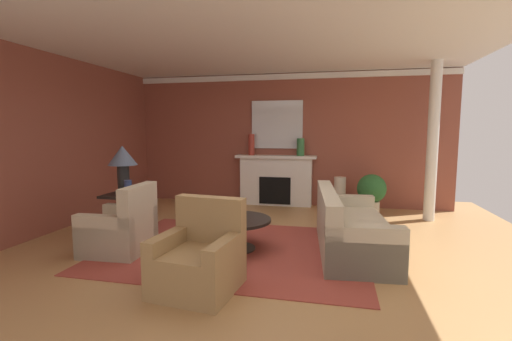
{
  "coord_description": "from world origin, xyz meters",
  "views": [
    {
      "loc": [
        1.2,
        -4.75,
        1.68
      ],
      "look_at": [
        -0.11,
        1.13,
        1.0
      ],
      "focal_mm": 24.95,
      "sensor_mm": 36.0,
      "label": 1
    }
  ],
  "objects_px": {
    "vase_mantel_right": "(301,147)",
    "coffee_table": "(236,226)",
    "fireplace": "(276,182)",
    "vase_tall_corner": "(340,194)",
    "vase_mantel_left": "(251,145)",
    "side_table": "(125,213)",
    "sofa": "(349,230)",
    "table_lamp": "(123,160)",
    "armchair_facing_fireplace": "(199,261)",
    "potted_plant": "(372,191)",
    "vase_on_side_table": "(128,188)",
    "armchair_near_window": "(121,231)",
    "mantel_mirror": "(277,125)"
  },
  "relations": [
    {
      "from": "vase_mantel_right",
      "to": "coffee_table",
      "type": "bearing_deg",
      "value": -101.21
    },
    {
      "from": "fireplace",
      "to": "vase_tall_corner",
      "type": "bearing_deg",
      "value": -12.04
    },
    {
      "from": "fireplace",
      "to": "vase_mantel_left",
      "type": "xyz_separation_m",
      "value": [
        -0.55,
        -0.05,
        0.83
      ]
    },
    {
      "from": "fireplace",
      "to": "side_table",
      "type": "height_order",
      "value": "fireplace"
    },
    {
      "from": "sofa",
      "to": "table_lamp",
      "type": "height_order",
      "value": "table_lamp"
    },
    {
      "from": "sofa",
      "to": "armchair_facing_fireplace",
      "type": "distance_m",
      "value": 2.25
    },
    {
      "from": "potted_plant",
      "to": "coffee_table",
      "type": "bearing_deg",
      "value": -129.76
    },
    {
      "from": "fireplace",
      "to": "vase_on_side_table",
      "type": "height_order",
      "value": "fireplace"
    },
    {
      "from": "fireplace",
      "to": "table_lamp",
      "type": "height_order",
      "value": "table_lamp"
    },
    {
      "from": "side_table",
      "to": "vase_tall_corner",
      "type": "bearing_deg",
      "value": 38.72
    },
    {
      "from": "vase_on_side_table",
      "to": "potted_plant",
      "type": "distance_m",
      "value": 4.49
    },
    {
      "from": "table_lamp",
      "to": "vase_tall_corner",
      "type": "xyz_separation_m",
      "value": [
        3.31,
        2.65,
        -0.87
      ]
    },
    {
      "from": "table_lamp",
      "to": "vase_on_side_table",
      "type": "relative_size",
      "value": 3.19
    },
    {
      "from": "fireplace",
      "to": "table_lamp",
      "type": "bearing_deg",
      "value": -122.82
    },
    {
      "from": "armchair_near_window",
      "to": "vase_mantel_left",
      "type": "distance_m",
      "value": 3.82
    },
    {
      "from": "side_table",
      "to": "vase_tall_corner",
      "type": "xyz_separation_m",
      "value": [
        3.31,
        2.65,
        -0.04
      ]
    },
    {
      "from": "vase_on_side_table",
      "to": "vase_tall_corner",
      "type": "distance_m",
      "value": 4.22
    },
    {
      "from": "vase_mantel_right",
      "to": "potted_plant",
      "type": "relative_size",
      "value": 0.46
    },
    {
      "from": "vase_mantel_right",
      "to": "potted_plant",
      "type": "distance_m",
      "value": 1.77
    },
    {
      "from": "sofa",
      "to": "vase_tall_corner",
      "type": "relative_size",
      "value": 3.04
    },
    {
      "from": "armchair_facing_fireplace",
      "to": "vase_on_side_table",
      "type": "distance_m",
      "value": 2.2
    },
    {
      "from": "fireplace",
      "to": "vase_tall_corner",
      "type": "relative_size",
      "value": 2.52
    },
    {
      "from": "side_table",
      "to": "vase_on_side_table",
      "type": "height_order",
      "value": "vase_on_side_table"
    },
    {
      "from": "fireplace",
      "to": "vase_mantel_right",
      "type": "relative_size",
      "value": 4.7
    },
    {
      "from": "vase_mantel_right",
      "to": "side_table",
      "type": "bearing_deg",
      "value": -130.22
    },
    {
      "from": "armchair_facing_fireplace",
      "to": "vase_mantel_right",
      "type": "xyz_separation_m",
      "value": [
        0.64,
        4.37,
        1.01
      ]
    },
    {
      "from": "armchair_near_window",
      "to": "vase_on_side_table",
      "type": "xyz_separation_m",
      "value": [
        -0.19,
        0.5,
        0.51
      ]
    },
    {
      "from": "vase_mantel_left",
      "to": "vase_on_side_table",
      "type": "height_order",
      "value": "vase_mantel_left"
    },
    {
      "from": "vase_mantel_right",
      "to": "armchair_near_window",
      "type": "bearing_deg",
      "value": -120.99
    },
    {
      "from": "side_table",
      "to": "vase_on_side_table",
      "type": "distance_m",
      "value": 0.46
    },
    {
      "from": "sofa",
      "to": "vase_on_side_table",
      "type": "bearing_deg",
      "value": -175.85
    },
    {
      "from": "mantel_mirror",
      "to": "vase_tall_corner",
      "type": "distance_m",
      "value": 2.06
    },
    {
      "from": "vase_mantel_right",
      "to": "sofa",
      "type": "bearing_deg",
      "value": -70.99
    },
    {
      "from": "fireplace",
      "to": "coffee_table",
      "type": "height_order",
      "value": "fireplace"
    },
    {
      "from": "coffee_table",
      "to": "side_table",
      "type": "bearing_deg",
      "value": 174.84
    },
    {
      "from": "side_table",
      "to": "potted_plant",
      "type": "bearing_deg",
      "value": 30.61
    },
    {
      "from": "fireplace",
      "to": "vase_tall_corner",
      "type": "distance_m",
      "value": 1.45
    },
    {
      "from": "armchair_facing_fireplace",
      "to": "vase_mantel_right",
      "type": "distance_m",
      "value": 4.53
    },
    {
      "from": "vase_on_side_table",
      "to": "vase_tall_corner",
      "type": "relative_size",
      "value": 0.33
    },
    {
      "from": "vase_tall_corner",
      "to": "table_lamp",
      "type": "bearing_deg",
      "value": -141.28
    },
    {
      "from": "mantel_mirror",
      "to": "vase_mantel_right",
      "type": "bearing_deg",
      "value": -17.18
    },
    {
      "from": "coffee_table",
      "to": "potted_plant",
      "type": "distance_m",
      "value": 3.23
    },
    {
      "from": "table_lamp",
      "to": "sofa",
      "type": "bearing_deg",
      "value": 1.95
    },
    {
      "from": "table_lamp",
      "to": "vase_on_side_table",
      "type": "xyz_separation_m",
      "value": [
        0.15,
        -0.12,
        -0.41
      ]
    },
    {
      "from": "potted_plant",
      "to": "fireplace",
      "type": "bearing_deg",
      "value": 162.32
    },
    {
      "from": "side_table",
      "to": "potted_plant",
      "type": "relative_size",
      "value": 0.84
    },
    {
      "from": "table_lamp",
      "to": "potted_plant",
      "type": "xyz_separation_m",
      "value": [
        3.91,
        2.31,
        -0.73
      ]
    },
    {
      "from": "armchair_near_window",
      "to": "vase_mantel_left",
      "type": "height_order",
      "value": "vase_mantel_left"
    },
    {
      "from": "sofa",
      "to": "side_table",
      "type": "height_order",
      "value": "sofa"
    },
    {
      "from": "mantel_mirror",
      "to": "armchair_facing_fireplace",
      "type": "xyz_separation_m",
      "value": [
        -0.09,
        -4.54,
        -1.5
      ]
    }
  ]
}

